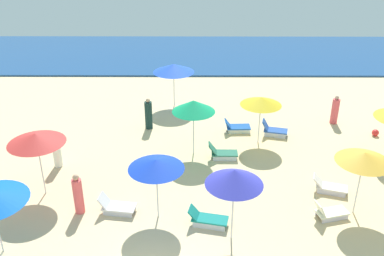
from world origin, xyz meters
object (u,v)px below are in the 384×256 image
umbrella_8 (261,101)px  beachgoer_2 (78,195)px  beachgoer_0 (57,151)px  lounge_chair_3_0 (116,206)px  lounge_chair_0_0 (207,219)px  lounge_chair_6_0 (329,186)px  umbrella_6 (364,157)px  lounge_chair_6_1 (329,212)px  beach_ball_0 (375,133)px  umbrella_3 (156,164)px  umbrella_0 (234,177)px  beachgoer_3 (149,115)px  umbrella_7 (174,68)px  umbrella_1 (194,106)px  umbrella_5 (36,138)px  lounge_chair_8_0 (274,130)px  beachgoer_1 (335,111)px  lounge_chair_1_0 (222,153)px

umbrella_8 → beachgoer_2: 9.47m
beachgoer_0 → umbrella_8: bearing=67.9°
beachgoer_0 → lounge_chair_3_0: bearing=7.2°
lounge_chair_0_0 → lounge_chair_6_0: 5.41m
beachgoer_2 → umbrella_6: bearing=-123.6°
lounge_chair_6_1 → beachgoer_2: size_ratio=0.83×
beach_ball_0 → umbrella_3: bearing=-147.9°
umbrella_8 → umbrella_0: bearing=-104.7°
lounge_chair_6_1 → beachgoer_2: beachgoer_2 is taller
umbrella_6 → beachgoer_0: umbrella_6 is taller
beachgoer_3 → lounge_chair_3_0: bearing=-137.8°
lounge_chair_0_0 → umbrella_7: 11.21m
umbrella_1 → beachgoer_0: (-6.04, -1.17, -1.64)m
umbrella_5 → beachgoer_0: size_ratio=1.60×
lounge_chair_6_0 → beach_ball_0: lounge_chair_6_0 is taller
lounge_chair_0_0 → umbrella_6: (5.54, 0.74, 2.15)m
umbrella_0 → beachgoer_3: 9.51m
umbrella_5 → beach_ball_0: (15.21, 5.11, -2.32)m
umbrella_7 → lounge_chair_8_0: bearing=-36.1°
beachgoer_1 → beachgoer_3: (-9.89, -0.68, 0.05)m
umbrella_8 → lounge_chair_3_0: bearing=-137.3°
lounge_chair_8_0 → beachgoer_1: (3.48, 1.47, 0.43)m
umbrella_3 → umbrella_6: bearing=2.1°
lounge_chair_3_0 → beachgoer_3: (0.55, 7.16, 0.52)m
umbrella_7 → umbrella_8: (4.33, -4.53, -0.11)m
lounge_chair_3_0 → lounge_chair_0_0: bearing=-94.3°
umbrella_3 → lounge_chair_3_0: size_ratio=1.71×
umbrella_0 → lounge_chair_1_0: bearing=90.1°
umbrella_6 → beach_ball_0: size_ratio=7.56×
umbrella_0 → umbrella_5: (-7.30, 2.67, -0.00)m
umbrella_5 → beachgoer_3: 7.17m
umbrella_5 → lounge_chair_8_0: size_ratio=1.94×
lounge_chair_6_1 → beachgoer_1: 8.54m
umbrella_0 → umbrella_7: umbrella_0 is taller
umbrella_6 → umbrella_8: (-2.86, 5.62, -0.21)m
umbrella_3 → beachgoer_1: size_ratio=1.55×
umbrella_0 → umbrella_7: (-2.47, 11.61, -0.19)m
lounge_chair_1_0 → beachgoer_3: size_ratio=0.80×
beachgoer_0 → beachgoer_1: (13.58, 4.52, -0.06)m
umbrella_8 → umbrella_7: bearing=133.7°
umbrella_6 → beachgoer_1: umbrella_6 is taller
umbrella_0 → lounge_chair_0_0: size_ratio=1.84×
beachgoer_2 → umbrella_3: bearing=-128.6°
umbrella_6 → beachgoer_3: size_ratio=1.55×
umbrella_5 → beach_ball_0: bearing=18.6°
umbrella_1 → lounge_chair_6_0: umbrella_1 is taller
umbrella_7 → umbrella_8: umbrella_7 is taller
lounge_chair_6_1 → beachgoer_1: beachgoer_1 is taller
beachgoer_0 → beachgoer_3: beachgoer_0 is taller
umbrella_7 → beachgoer_0: (-4.89, -6.84, -1.52)m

